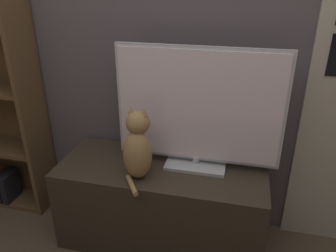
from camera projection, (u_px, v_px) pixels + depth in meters
wall_back at (173, 32)px, 1.94m from camera, size 4.80×0.05×2.60m
tv_stand at (162, 203)px, 2.10m from camera, size 1.26×0.52×0.55m
tv at (198, 111)px, 1.86m from camera, size 0.96×0.22×0.72m
cat at (138, 148)px, 1.82m from camera, size 0.17×0.29×0.42m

